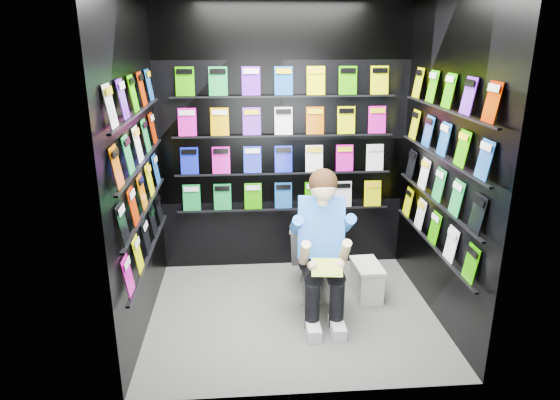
{
  "coord_description": "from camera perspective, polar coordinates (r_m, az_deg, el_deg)",
  "views": [
    {
      "loc": [
        -0.4,
        -3.72,
        2.25
      ],
      "look_at": [
        -0.1,
        0.15,
        0.98
      ],
      "focal_mm": 32.0,
      "sensor_mm": 36.0,
      "label": 1
    }
  ],
  "objects": [
    {
      "name": "wall_left",
      "position": [
        3.92,
        -16.14,
        3.43
      ],
      "size": [
        0.04,
        2.0,
        2.6
      ],
      "primitive_type": "cube",
      "color": "black",
      "rests_on": "floor"
    },
    {
      "name": "wall_right",
      "position": [
        4.16,
        18.35,
        4.04
      ],
      "size": [
        0.04,
        2.0,
        2.6
      ],
      "primitive_type": "cube",
      "color": "black",
      "rests_on": "floor"
    },
    {
      "name": "comics_left",
      "position": [
        3.91,
        -15.71,
        3.52
      ],
      "size": [
        0.06,
        1.7,
        1.37
      ],
      "primitive_type": null,
      "color": "#B95602",
      "rests_on": "wall_left"
    },
    {
      "name": "wall_back",
      "position": [
        4.83,
        0.37,
        6.85
      ],
      "size": [
        2.4,
        0.04,
        2.6
      ],
      "primitive_type": "cube",
      "color": "black",
      "rests_on": "floor"
    },
    {
      "name": "longbox",
      "position": [
        4.63,
        9.85,
        -9.15
      ],
      "size": [
        0.23,
        0.39,
        0.29
      ],
      "primitive_type": "cube",
      "rotation": [
        0.0,
        0.0,
        0.05
      ],
      "color": "white",
      "rests_on": "floor"
    },
    {
      "name": "held_comic",
      "position": [
        3.84,
        5.39,
        -7.68
      ],
      "size": [
        0.25,
        0.16,
        0.1
      ],
      "primitive_type": "cube",
      "rotation": [
        -0.96,
        0.0,
        -0.12
      ],
      "color": "#239D17",
      "rests_on": "reader"
    },
    {
      "name": "comics_right",
      "position": [
        4.14,
        17.97,
        4.11
      ],
      "size": [
        0.06,
        1.7,
        1.37
      ],
      "primitive_type": null,
      "color": "#B95602",
      "rests_on": "wall_right"
    },
    {
      "name": "floor",
      "position": [
        4.36,
        1.47,
        -12.85
      ],
      "size": [
        2.4,
        2.4,
        0.0
      ],
      "primitive_type": "plane",
      "color": "slate",
      "rests_on": "ground"
    },
    {
      "name": "wall_front",
      "position": [
        2.91,
        3.7,
        -0.96
      ],
      "size": [
        2.4,
        0.04,
        2.6
      ],
      "primitive_type": "cube",
      "color": "black",
      "rests_on": "floor"
    },
    {
      "name": "toilet",
      "position": [
        4.58,
        3.78,
        -6.1
      ],
      "size": [
        0.5,
        0.79,
        0.73
      ],
      "primitive_type": "imported",
      "rotation": [
        0.0,
        0.0,
        3.03
      ],
      "color": "white",
      "rests_on": "floor"
    },
    {
      "name": "comics_back",
      "position": [
        4.8,
        0.4,
        6.84
      ],
      "size": [
        2.1,
        0.06,
        1.37
      ],
      "primitive_type": null,
      "color": "#B95602",
      "rests_on": "wall_back"
    },
    {
      "name": "reader",
      "position": [
        4.08,
        4.65,
        -3.23
      ],
      "size": [
        0.59,
        0.8,
        1.37
      ],
      "primitive_type": null,
      "rotation": [
        0.0,
        0.0,
        -0.12
      ],
      "color": "blue",
      "rests_on": "toilet"
    },
    {
      "name": "longbox_lid",
      "position": [
        4.56,
        9.96,
        -7.39
      ],
      "size": [
        0.25,
        0.41,
        0.03
      ],
      "primitive_type": "cube",
      "rotation": [
        0.0,
        0.0,
        0.05
      ],
      "color": "white",
      "rests_on": "longbox"
    }
  ]
}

